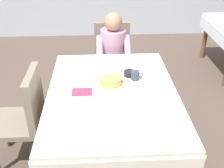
{
  "coord_description": "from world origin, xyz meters",
  "views": [
    {
      "loc": [
        -0.11,
        -1.97,
        1.98
      ],
      "look_at": [
        -0.0,
        0.03,
        0.79
      ],
      "focal_mm": 43.79,
      "sensor_mm": 36.0,
      "label": 1
    }
  ],
  "objects_px": {
    "spoon_near_edge": "(108,108)",
    "dining_table_main": "(112,100)",
    "chair_diner": "(112,56)",
    "breakfast_stack": "(111,81)",
    "fork_left_of_plate": "(90,86)",
    "cup_coffee": "(135,75)",
    "diner_person": "(113,51)",
    "knife_right_of_plate": "(133,85)",
    "bowl_butter": "(130,73)",
    "plate_breakfast": "(111,84)",
    "chair_left_side": "(25,114)"
  },
  "relations": [
    {
      "from": "diner_person",
      "to": "chair_left_side",
      "type": "xyz_separation_m",
      "value": [
        -0.83,
        -1.01,
        -0.14
      ]
    },
    {
      "from": "diner_person",
      "to": "knife_right_of_plate",
      "type": "relative_size",
      "value": 5.6
    },
    {
      "from": "chair_diner",
      "to": "plate_breakfast",
      "type": "xyz_separation_m",
      "value": [
        -0.07,
        -1.06,
        0.22
      ]
    },
    {
      "from": "cup_coffee",
      "to": "bowl_butter",
      "type": "distance_m",
      "value": 0.09
    },
    {
      "from": "dining_table_main",
      "to": "cup_coffee",
      "type": "relative_size",
      "value": 13.49
    },
    {
      "from": "fork_left_of_plate",
      "to": "dining_table_main",
      "type": "bearing_deg",
      "value": -115.1
    },
    {
      "from": "cup_coffee",
      "to": "diner_person",
      "type": "bearing_deg",
      "value": 100.62
    },
    {
      "from": "cup_coffee",
      "to": "spoon_near_edge",
      "type": "xyz_separation_m",
      "value": [
        -0.26,
        -0.44,
        -0.04
      ]
    },
    {
      "from": "fork_left_of_plate",
      "to": "knife_right_of_plate",
      "type": "relative_size",
      "value": 0.9
    },
    {
      "from": "breakfast_stack",
      "to": "knife_right_of_plate",
      "type": "xyz_separation_m",
      "value": [
        0.19,
        -0.02,
        -0.04
      ]
    },
    {
      "from": "bowl_butter",
      "to": "fork_left_of_plate",
      "type": "relative_size",
      "value": 0.61
    },
    {
      "from": "fork_left_of_plate",
      "to": "spoon_near_edge",
      "type": "distance_m",
      "value": 0.37
    },
    {
      "from": "chair_left_side",
      "to": "breakfast_stack",
      "type": "relative_size",
      "value": 4.47
    },
    {
      "from": "cup_coffee",
      "to": "bowl_butter",
      "type": "bearing_deg",
      "value": 118.74
    },
    {
      "from": "spoon_near_edge",
      "to": "dining_table_main",
      "type": "bearing_deg",
      "value": 95.24
    },
    {
      "from": "knife_right_of_plate",
      "to": "diner_person",
      "type": "bearing_deg",
      "value": 10.29
    },
    {
      "from": "cup_coffee",
      "to": "spoon_near_edge",
      "type": "relative_size",
      "value": 0.75
    },
    {
      "from": "knife_right_of_plate",
      "to": "chair_diner",
      "type": "bearing_deg",
      "value": 9.2
    },
    {
      "from": "dining_table_main",
      "to": "spoon_near_edge",
      "type": "relative_size",
      "value": 10.16
    },
    {
      "from": "chair_diner",
      "to": "breakfast_stack",
      "type": "height_order",
      "value": "chair_diner"
    },
    {
      "from": "breakfast_stack",
      "to": "spoon_near_edge",
      "type": "distance_m",
      "value": 0.36
    },
    {
      "from": "dining_table_main",
      "to": "knife_right_of_plate",
      "type": "bearing_deg",
      "value": 25.68
    },
    {
      "from": "chair_diner",
      "to": "bowl_butter",
      "type": "height_order",
      "value": "chair_diner"
    },
    {
      "from": "chair_left_side",
      "to": "bowl_butter",
      "type": "relative_size",
      "value": 8.45
    },
    {
      "from": "fork_left_of_plate",
      "to": "breakfast_stack",
      "type": "bearing_deg",
      "value": -84.42
    },
    {
      "from": "breakfast_stack",
      "to": "bowl_butter",
      "type": "height_order",
      "value": "breakfast_stack"
    },
    {
      "from": "chair_diner",
      "to": "diner_person",
      "type": "bearing_deg",
      "value": 90.0
    },
    {
      "from": "chair_left_side",
      "to": "diner_person",
      "type": "bearing_deg",
      "value": -39.43
    },
    {
      "from": "breakfast_stack",
      "to": "spoon_near_edge",
      "type": "relative_size",
      "value": 1.39
    },
    {
      "from": "diner_person",
      "to": "knife_right_of_plate",
      "type": "distance_m",
      "value": 0.94
    },
    {
      "from": "breakfast_stack",
      "to": "fork_left_of_plate",
      "type": "bearing_deg",
      "value": -174.2
    },
    {
      "from": "cup_coffee",
      "to": "knife_right_of_plate",
      "type": "distance_m",
      "value": 0.11
    },
    {
      "from": "chair_diner",
      "to": "cup_coffee",
      "type": "xyz_separation_m",
      "value": [
        0.16,
        -0.98,
        0.25
      ]
    },
    {
      "from": "plate_breakfast",
      "to": "dining_table_main",
      "type": "bearing_deg",
      "value": -88.21
    },
    {
      "from": "diner_person",
      "to": "spoon_near_edge",
      "type": "bearing_deg",
      "value": 85.11
    },
    {
      "from": "chair_diner",
      "to": "knife_right_of_plate",
      "type": "xyz_separation_m",
      "value": [
        0.12,
        -1.08,
        0.21
      ]
    },
    {
      "from": "chair_diner",
      "to": "plate_breakfast",
      "type": "bearing_deg",
      "value": 86.4
    },
    {
      "from": "chair_left_side",
      "to": "spoon_near_edge",
      "type": "distance_m",
      "value": 0.8
    },
    {
      "from": "knife_right_of_plate",
      "to": "bowl_butter",
      "type": "bearing_deg",
      "value": 6.29
    },
    {
      "from": "bowl_butter",
      "to": "fork_left_of_plate",
      "type": "xyz_separation_m",
      "value": [
        -0.37,
        -0.18,
        -0.02
      ]
    },
    {
      "from": "plate_breakfast",
      "to": "spoon_near_edge",
      "type": "relative_size",
      "value": 1.87
    },
    {
      "from": "chair_left_side",
      "to": "knife_right_of_plate",
      "type": "xyz_separation_m",
      "value": [
        0.96,
        0.09,
        0.21
      ]
    },
    {
      "from": "chair_left_side",
      "to": "fork_left_of_plate",
      "type": "height_order",
      "value": "chair_left_side"
    },
    {
      "from": "breakfast_stack",
      "to": "cup_coffee",
      "type": "distance_m",
      "value": 0.24
    },
    {
      "from": "dining_table_main",
      "to": "cup_coffee",
      "type": "xyz_separation_m",
      "value": [
        0.22,
        0.19,
        0.13
      ]
    },
    {
      "from": "plate_breakfast",
      "to": "knife_right_of_plate",
      "type": "height_order",
      "value": "plate_breakfast"
    },
    {
      "from": "cup_coffee",
      "to": "chair_diner",
      "type": "bearing_deg",
      "value": 98.97
    },
    {
      "from": "dining_table_main",
      "to": "chair_diner",
      "type": "xyz_separation_m",
      "value": [
        0.06,
        1.17,
        -0.12
      ]
    },
    {
      "from": "spoon_near_edge",
      "to": "chair_left_side",
      "type": "bearing_deg",
      "value": 176.39
    },
    {
      "from": "bowl_butter",
      "to": "spoon_near_edge",
      "type": "distance_m",
      "value": 0.56
    }
  ]
}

